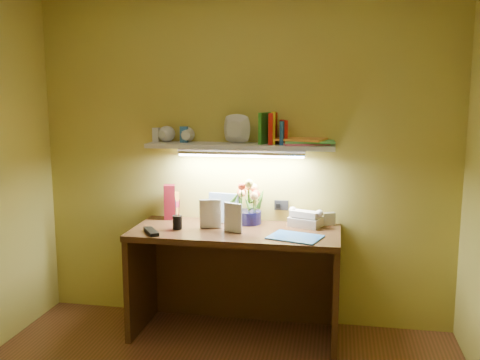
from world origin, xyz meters
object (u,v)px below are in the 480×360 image
flower_bouquet (249,201)px  telephone (306,217)px  desk (235,283)px  whisky_bottle (173,202)px  desk_clock (329,219)px

flower_bouquet → telephone: size_ratio=1.50×
desk → whisky_bottle: whisky_bottle is taller
desk → whisky_bottle: size_ratio=5.56×
desk → desk_clock: bearing=21.8°
desk_clock → whisky_bottle: size_ratio=0.35×
telephone → desk_clock: size_ratio=2.40×
desk → flower_bouquet: flower_bouquet is taller
desk → desk_clock: (0.62, 0.25, 0.42)m
flower_bouquet → whisky_bottle: flower_bouquet is taller
flower_bouquet → desk_clock: (0.56, 0.06, -0.11)m
desk_clock → flower_bouquet: bearing=162.8°
desk_clock → desk: bearing=178.9°
desk → whisky_bottle: (-0.51, 0.24, 0.50)m
telephone → desk_clock: telephone is taller
whisky_bottle → telephone: bearing=-3.0°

